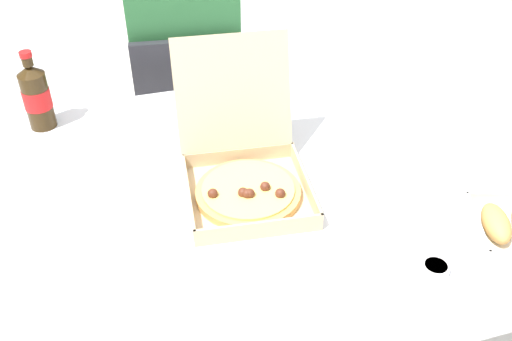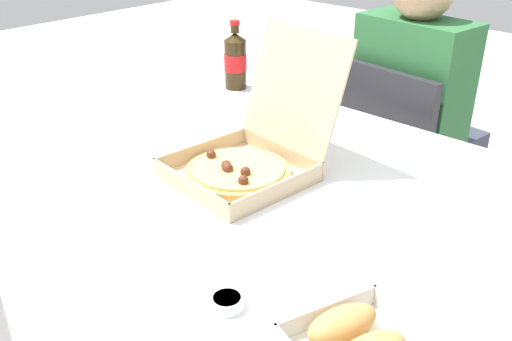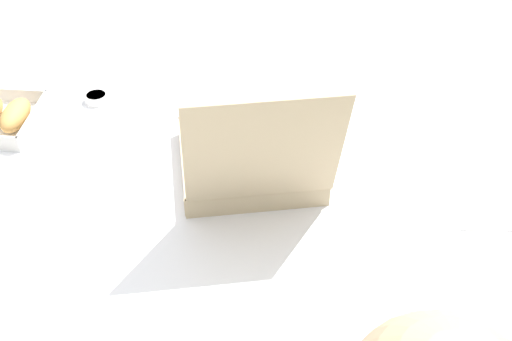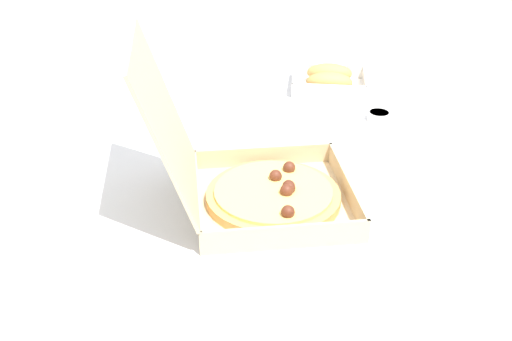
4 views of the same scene
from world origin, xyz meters
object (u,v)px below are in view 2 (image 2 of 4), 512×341
at_px(bread_side_box, 356,341).
at_px(dipping_sauce_cup, 227,301).
at_px(cola_bottle, 235,60).
at_px(pizza_box_open, 248,157).
at_px(chair, 400,162).
at_px(diner_person, 418,102).
at_px(paper_menu, 183,105).

height_order(bread_side_box, dipping_sauce_cup, bread_side_box).
distance_m(cola_bottle, dipping_sauce_cup, 1.10).
relative_size(bread_side_box, cola_bottle, 1.02).
relative_size(pizza_box_open, bread_side_box, 1.74).
bearing_deg(pizza_box_open, cola_bottle, 137.29).
bearing_deg(bread_side_box, chair, 115.42).
bearing_deg(pizza_box_open, dipping_sauce_cup, -50.71).
relative_size(diner_person, bread_side_box, 5.04).
xyz_separation_m(bread_side_box, paper_menu, (-0.98, 0.51, -0.02)).
xyz_separation_m(diner_person, pizza_box_open, (-0.00, -0.82, 0.08)).
distance_m(pizza_box_open, paper_menu, 0.51).
height_order(pizza_box_open, cola_bottle, pizza_box_open).
height_order(diner_person, cola_bottle, diner_person).
bearing_deg(paper_menu, pizza_box_open, -8.83).
xyz_separation_m(diner_person, paper_menu, (-0.47, -0.62, 0.04)).
distance_m(chair, cola_bottle, 0.67).
bearing_deg(dipping_sauce_cup, bread_side_box, 14.29).
height_order(pizza_box_open, bread_side_box, pizza_box_open).
bearing_deg(cola_bottle, bread_side_box, -37.21).
distance_m(diner_person, paper_menu, 0.78).
relative_size(diner_person, paper_menu, 5.48).
bearing_deg(diner_person, pizza_box_open, -90.33).
relative_size(chair, bread_side_box, 3.64).
bearing_deg(diner_person, chair, -97.10).
distance_m(pizza_box_open, dipping_sauce_cup, 0.47).
distance_m(diner_person, cola_bottle, 0.63).
height_order(cola_bottle, dipping_sauce_cup, cola_bottle).
xyz_separation_m(chair, paper_menu, (-0.47, -0.56, 0.25)).
xyz_separation_m(pizza_box_open, dipping_sauce_cup, (0.30, -0.36, -0.03)).
relative_size(chair, dipping_sauce_cup, 14.82).
distance_m(pizza_box_open, cola_bottle, 0.64).
bearing_deg(diner_person, dipping_sauce_cup, -76.15).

